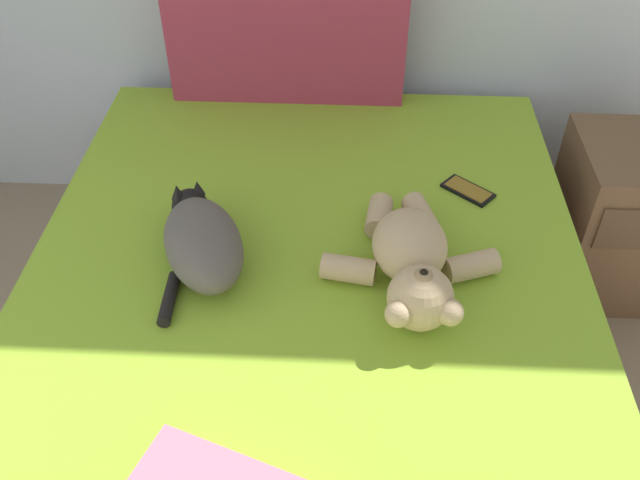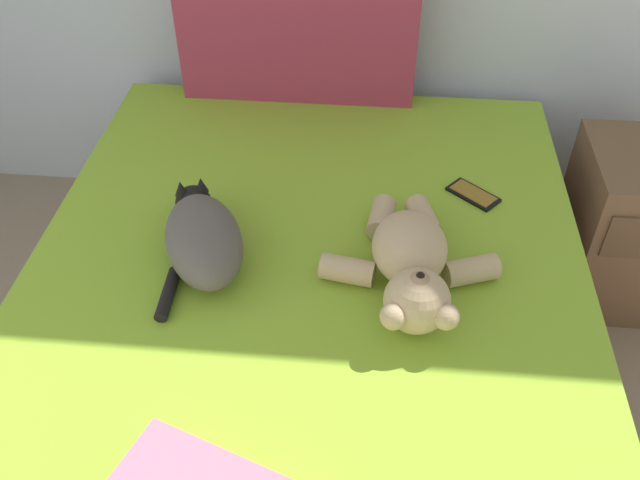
# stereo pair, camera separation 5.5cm
# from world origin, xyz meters

# --- Properties ---
(bed) EXTENTS (1.51, 1.97, 0.53)m
(bed) POSITION_xyz_m (1.80, 3.49, 0.26)
(bed) COLOR brown
(bed) RESTS_ON ground_plane
(patterned_cushion) EXTENTS (0.79, 0.11, 0.52)m
(patterned_cushion) POSITION_xyz_m (1.68, 4.41, 0.79)
(patterned_cushion) COLOR #A5334C
(patterned_cushion) RESTS_ON bed
(cat) EXTENTS (0.30, 0.44, 0.15)m
(cat) POSITION_xyz_m (1.53, 3.55, 0.60)
(cat) COLOR #59514C
(cat) RESTS_ON bed
(teddy_bear) EXTENTS (0.45, 0.51, 0.17)m
(teddy_bear) POSITION_xyz_m (2.06, 3.50, 0.60)
(teddy_bear) COLOR tan
(teddy_bear) RESTS_ON bed
(cell_phone) EXTENTS (0.16, 0.15, 0.01)m
(cell_phone) POSITION_xyz_m (2.25, 3.88, 0.53)
(cell_phone) COLOR black
(cell_phone) RESTS_ON bed
(nightstand) EXTENTS (0.42, 0.44, 0.55)m
(nightstand) POSITION_xyz_m (2.84, 4.09, 0.28)
(nightstand) COLOR brown
(nightstand) RESTS_ON ground_plane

